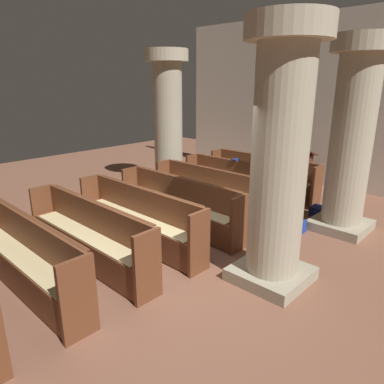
{
  "coord_description": "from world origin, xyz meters",
  "views": [
    {
      "loc": [
        3.77,
        -3.51,
        2.8
      ],
      "look_at": [
        -0.72,
        1.26,
        0.75
      ],
      "focal_mm": 33.35,
      "sensor_mm": 36.0,
      "label": 1
    }
  ],
  "objects": [
    {
      "name": "pew_row_6",
      "position": [
        -0.92,
        -1.89,
        0.53
      ],
      "size": [
        2.98,
        0.47,
        0.99
      ],
      "color": "brown",
      "rests_on": "ground"
    },
    {
      "name": "pew_row_0",
      "position": [
        -0.92,
        4.04,
        0.53
      ],
      "size": [
        2.98,
        0.47,
        0.99
      ],
      "color": "brown",
      "rests_on": "ground"
    },
    {
      "name": "pillar_aisle_rear",
      "position": [
        1.43,
        0.66,
        1.85
      ],
      "size": [
        1.09,
        1.09,
        3.56
      ],
      "color": "#9F967E",
      "rests_on": "ground"
    },
    {
      "name": "pew_row_2",
      "position": [
        -0.92,
        2.07,
        0.53
      ],
      "size": [
        2.98,
        0.46,
        0.99
      ],
      "color": "brown",
      "rests_on": "ground"
    },
    {
      "name": "lectern",
      "position": [
        -0.34,
        5.2,
        0.45
      ],
      "size": [
        0.48,
        0.45,
        1.08
      ],
      "color": "#411E13",
      "rests_on": "ground"
    },
    {
      "name": "kneeler_box_navy",
      "position": [
        0.86,
        3.6,
        0.11
      ],
      "size": [
        0.38,
        0.3,
        0.22
      ],
      "primitive_type": "cube",
      "color": "navy",
      "rests_on": "ground"
    },
    {
      "name": "back_wall",
      "position": [
        0.0,
        6.08,
        2.25
      ],
      "size": [
        10.0,
        0.16,
        4.5
      ],
      "primitive_type": "cube",
      "color": "silver",
      "rests_on": "ground"
    },
    {
      "name": "pillar_far_side",
      "position": [
        -3.23,
        2.99,
        1.85
      ],
      "size": [
        1.09,
        1.09,
        3.56
      ],
      "color": "#9F967E",
      "rests_on": "ground"
    },
    {
      "name": "pew_row_1",
      "position": [
        -0.92,
        3.05,
        0.53
      ],
      "size": [
        2.98,
        0.46,
        0.99
      ],
      "color": "brown",
      "rests_on": "ground"
    },
    {
      "name": "pew_row_4",
      "position": [
        -0.92,
        0.09,
        0.53
      ],
      "size": [
        2.98,
        0.46,
        0.99
      ],
      "color": "brown",
      "rests_on": "ground"
    },
    {
      "name": "hymn_book",
      "position": [
        -1.17,
        3.24,
        1.01
      ],
      "size": [
        0.15,
        0.18,
        0.03
      ],
      "primitive_type": "cube",
      "color": "navy",
      "rests_on": "pew_row_1"
    },
    {
      "name": "ground_plane",
      "position": [
        0.0,
        0.0,
        0.0
      ],
      "size": [
        19.2,
        19.2,
        0.0
      ],
      "primitive_type": "plane",
      "color": "brown"
    },
    {
      "name": "pillar_aisle_side",
      "position": [
        1.43,
        3.22,
        1.85
      ],
      "size": [
        1.09,
        1.09,
        3.56
      ],
      "color": "#9F967E",
      "rests_on": "ground"
    },
    {
      "name": "kneeler_box_blue",
      "position": [
        0.83,
        2.51,
        0.12
      ],
      "size": [
        0.38,
        0.3,
        0.23
      ],
      "primitive_type": "cube",
      "color": "navy",
      "rests_on": "ground"
    },
    {
      "name": "pew_row_5",
      "position": [
        -0.92,
        -0.9,
        0.53
      ],
      "size": [
        2.98,
        0.46,
        0.99
      ],
      "color": "brown",
      "rests_on": "ground"
    },
    {
      "name": "pew_row_3",
      "position": [
        -0.92,
        1.08,
        0.53
      ],
      "size": [
        2.98,
        0.47,
        0.99
      ],
      "color": "brown",
      "rests_on": "ground"
    }
  ]
}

